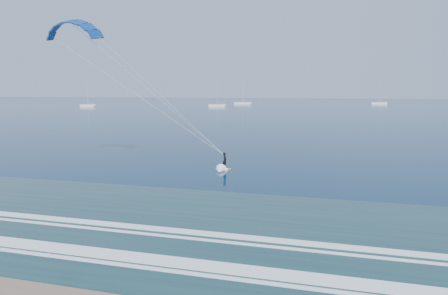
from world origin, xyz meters
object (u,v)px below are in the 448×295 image
sailboat_0 (88,105)px  sailboat_3 (379,103)px  sailboat_1 (217,105)px  sailboat_2 (243,103)px  kitesurfer_rig (147,89)px

sailboat_0 → sailboat_3: bearing=28.9°
sailboat_0 → sailboat_3: 170.93m
sailboat_1 → sailboat_2: (3.98, 42.97, 0.01)m
sailboat_0 → sailboat_2: sailboat_2 is taller
sailboat_1 → sailboat_2: bearing=84.7°
sailboat_0 → sailboat_3: (149.61, 82.67, 0.01)m
sailboat_0 → sailboat_1: (64.00, 19.16, 0.01)m
sailboat_2 → sailboat_3: sailboat_2 is taller
sailboat_0 → sailboat_1: 66.81m
kitesurfer_rig → sailboat_2: bearing=100.0°
kitesurfer_rig → sailboat_0: size_ratio=1.78×
sailboat_1 → sailboat_3: size_ratio=0.99×
sailboat_0 → sailboat_2: size_ratio=0.80×
sailboat_0 → sailboat_3: sailboat_3 is taller
kitesurfer_rig → sailboat_3: (45.41, 226.58, -7.62)m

